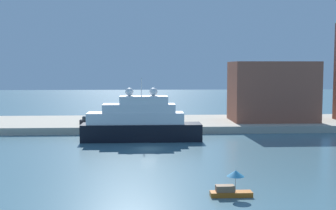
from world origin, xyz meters
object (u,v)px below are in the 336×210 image
at_px(small_motorboat, 231,186).
at_px(person_figure, 106,122).
at_px(harbor_building, 272,91).
at_px(mooring_bollard, 152,125).
at_px(parked_car, 89,121).
at_px(large_yacht, 140,123).

relative_size(small_motorboat, person_figure, 2.45).
relative_size(harbor_building, mooring_bollard, 26.48).
bearing_deg(parked_car, small_motorboat, -67.15).
bearing_deg(large_yacht, harbor_building, 30.00).
height_order(parked_car, person_figure, person_figure).
xyz_separation_m(person_figure, mooring_bollard, (9.64, -1.63, -0.48)).
xyz_separation_m(large_yacht, small_motorboat, (9.92, -36.16, -2.24)).
relative_size(parked_car, mooring_bollard, 5.50).
distance_m(harbor_building, person_figure, 38.08).
xyz_separation_m(harbor_building, parked_car, (-40.89, -3.49, -6.01)).
bearing_deg(person_figure, parked_car, 140.82).
distance_m(large_yacht, mooring_bollard, 9.39).
bearing_deg(large_yacht, person_figure, 124.42).
bearing_deg(small_motorboat, harbor_building, 69.57).
distance_m(small_motorboat, harbor_building, 57.38).
relative_size(parked_car, person_figure, 2.15).
relative_size(large_yacht, mooring_bollard, 31.38).
distance_m(harbor_building, mooring_bollard, 29.31).
height_order(large_yacht, mooring_bollard, large_yacht).
xyz_separation_m(harbor_building, person_figure, (-37.05, -6.62, -5.84)).
xyz_separation_m(large_yacht, person_figure, (-7.25, 10.58, -1.04)).
relative_size(large_yacht, harbor_building, 1.19).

